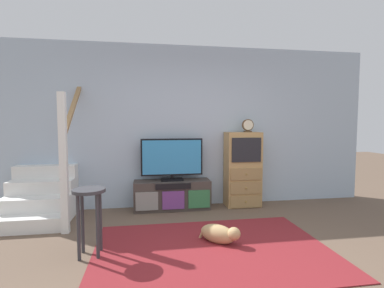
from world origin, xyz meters
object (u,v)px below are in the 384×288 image
bar_stool_near (89,206)px  side_cabinet (243,169)px  desk_clock (248,126)px  dog (220,234)px  media_console (172,195)px  television (172,158)px

bar_stool_near → side_cabinet: bearing=34.5°
side_cabinet → desk_clock: (0.07, -0.01, 0.74)m
side_cabinet → bar_stool_near: side_cabinet is taller
bar_stool_near → dog: bar_stool_near is taller
media_console → dog: media_console is taller
dog → television: bearing=106.3°
desk_clock → bar_stool_near: (-2.29, -1.51, -0.83)m
bar_stool_near → media_console: bearing=56.2°
side_cabinet → bar_stool_near: size_ratio=1.74×
desk_clock → television: bearing=178.7°
side_cabinet → bar_stool_near: 2.69m
side_cabinet → bar_stool_near: bearing=-145.5°
media_console → desk_clock: 1.70m
media_console → bar_stool_near: (-1.02, -1.51, 0.30)m
desk_clock → dog: (-0.85, -1.43, -1.25)m
desk_clock → bar_stool_near: bearing=-146.6°
media_console → bar_stool_near: 1.85m
bar_stool_near → television: bearing=56.6°
media_console → side_cabinet: (1.20, 0.01, 0.39)m
media_console → dog: bearing=-73.5°
bar_stool_near → dog: size_ratio=1.57×
side_cabinet → bar_stool_near: (-2.22, -1.52, -0.09)m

